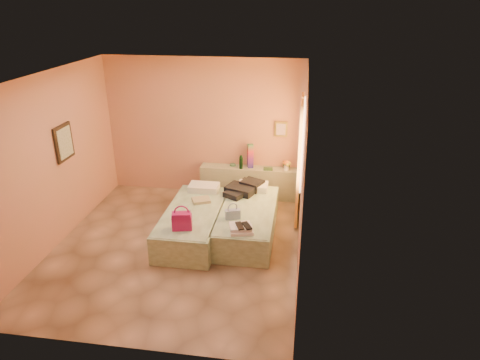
# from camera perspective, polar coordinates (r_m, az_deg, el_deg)

# --- Properties ---
(ground) EXTENTS (4.50, 4.50, 0.00)m
(ground) POSITION_cam_1_polar(r_m,az_deg,el_deg) (7.30, -8.41, -8.78)
(ground) COLOR tan
(ground) RESTS_ON ground
(room_walls) EXTENTS (4.02, 4.51, 2.81)m
(room_walls) POSITION_cam_1_polar(r_m,az_deg,el_deg) (7.00, -6.35, 6.05)
(room_walls) COLOR tan
(room_walls) RESTS_ON ground
(headboard_ledge) EXTENTS (2.05, 0.30, 0.65)m
(headboard_ledge) POSITION_cam_1_polar(r_m,az_deg,el_deg) (8.79, 1.42, -0.31)
(headboard_ledge) COLOR #A2AA8B
(headboard_ledge) RESTS_ON ground
(bed_left) EXTENTS (0.90, 2.00, 0.50)m
(bed_left) POSITION_cam_1_polar(r_m,az_deg,el_deg) (7.45, -6.13, -5.69)
(bed_left) COLOR beige
(bed_left) RESTS_ON ground
(bed_right) EXTENTS (0.90, 2.00, 0.50)m
(bed_right) POSITION_cam_1_polar(r_m,az_deg,el_deg) (7.46, 0.96, -5.54)
(bed_right) COLOR beige
(bed_right) RESTS_ON ground
(water_bottle) EXTENTS (0.09, 0.09, 0.27)m
(water_bottle) POSITION_cam_1_polar(r_m,az_deg,el_deg) (8.57, 0.13, 2.37)
(water_bottle) COLOR #13351B
(water_bottle) RESTS_ON headboard_ledge
(rainbow_box) EXTENTS (0.14, 0.14, 0.49)m
(rainbow_box) POSITION_cam_1_polar(r_m,az_deg,el_deg) (8.59, 1.38, 3.22)
(rainbow_box) COLOR #AC1560
(rainbow_box) RESTS_ON headboard_ledge
(small_dish) EXTENTS (0.13, 0.13, 0.03)m
(small_dish) POSITION_cam_1_polar(r_m,az_deg,el_deg) (8.76, -0.98, 2.04)
(small_dish) COLOR #539865
(small_dish) RESTS_ON headboard_ledge
(green_book) EXTENTS (0.20, 0.15, 0.03)m
(green_book) POSITION_cam_1_polar(r_m,az_deg,el_deg) (8.57, 3.76, 1.48)
(green_book) COLOR #274A29
(green_book) RESTS_ON headboard_ledge
(flower_vase) EXTENTS (0.18, 0.18, 0.24)m
(flower_vase) POSITION_cam_1_polar(r_m,az_deg,el_deg) (8.56, 6.23, 2.10)
(flower_vase) COLOR silver
(flower_vase) RESTS_ON headboard_ledge
(magenta_handbag) EXTENTS (0.34, 0.23, 0.29)m
(magenta_handbag) POSITION_cam_1_polar(r_m,az_deg,el_deg) (6.73, -7.75, -5.38)
(magenta_handbag) COLOR #AC1560
(magenta_handbag) RESTS_ON bed_left
(khaki_garment) EXTENTS (0.38, 0.35, 0.05)m
(khaki_garment) POSITION_cam_1_polar(r_m,az_deg,el_deg) (7.60, -5.20, -2.70)
(khaki_garment) COLOR tan
(khaki_garment) RESTS_ON bed_left
(clothes_pile) EXTENTS (0.73, 0.73, 0.17)m
(clothes_pile) POSITION_cam_1_polar(r_m,az_deg,el_deg) (7.88, 0.46, -1.16)
(clothes_pile) COLOR black
(clothes_pile) RESTS_ON bed_right
(blue_handbag) EXTENTS (0.27, 0.18, 0.16)m
(blue_handbag) POSITION_cam_1_polar(r_m,az_deg,el_deg) (6.99, -0.99, -4.57)
(blue_handbag) COLOR #3C5E90
(blue_handbag) RESTS_ON bed_right
(towel_stack) EXTENTS (0.41, 0.37, 0.10)m
(towel_stack) POSITION_cam_1_polar(r_m,az_deg,el_deg) (6.63, 0.20, -6.51)
(towel_stack) COLOR white
(towel_stack) RESTS_ON bed_right
(sandal_pair) EXTENTS (0.26, 0.29, 0.02)m
(sandal_pair) POSITION_cam_1_polar(r_m,az_deg,el_deg) (6.58, 0.43, -6.16)
(sandal_pair) COLOR black
(sandal_pair) RESTS_ON towel_stack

